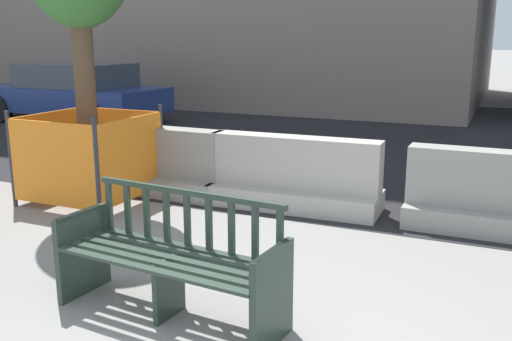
{
  "coord_description": "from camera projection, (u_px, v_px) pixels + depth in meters",
  "views": [
    {
      "loc": [
        1.35,
        -2.83,
        1.94
      ],
      "look_at": [
        -0.73,
        1.82,
        0.75
      ],
      "focal_mm": 40.0,
      "sensor_mm": 36.0,
      "label": 1
    }
  ],
  "objects": [
    {
      "name": "jersey_barrier_left",
      "position": [
        152.0,
        165.0,
        7.32
      ],
      "size": [
        2.01,
        0.71,
        0.84
      ],
      "color": "gray",
      "rests_on": "ground"
    },
    {
      "name": "jersey_barrier_centre",
      "position": [
        294.0,
        179.0,
        6.59
      ],
      "size": [
        2.02,
        0.74,
        0.84
      ],
      "color": "#ADA89E",
      "rests_on": "ground"
    },
    {
      "name": "jersey_barrier_right",
      "position": [
        509.0,
        201.0,
        5.71
      ],
      "size": [
        2.01,
        0.7,
        0.84
      ],
      "color": "gray",
      "rests_on": "ground"
    },
    {
      "name": "car_sedan_mid",
      "position": [
        73.0,
        92.0,
        13.39
      ],
      "size": [
        4.53,
        2.1,
        1.35
      ],
      "color": "navy",
      "rests_on": "ground"
    },
    {
      "name": "construction_fence",
      "position": [
        90.0,
        154.0,
        6.89
      ],
      "size": [
        1.29,
        1.29,
        1.13
      ],
      "color": "#2D2D33",
      "rests_on": "ground"
    },
    {
      "name": "street_bench",
      "position": [
        170.0,
        263.0,
        3.99
      ],
      "size": [
        1.73,
        0.66,
        0.88
      ],
      "color": "#28382D",
      "rests_on": "ground"
    },
    {
      "name": "street_asphalt",
      "position": [
        433.0,
        138.0,
        11.22
      ],
      "size": [
        120.0,
        12.0,
        0.01
      ],
      "primitive_type": "cube",
      "color": "black",
      "rests_on": "ground"
    }
  ]
}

